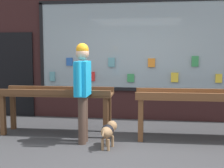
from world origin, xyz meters
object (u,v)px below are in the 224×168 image
(display_table_left, at_px, (57,97))
(display_table_right, at_px, (196,101))
(small_dog, at_px, (108,131))
(person_browsing, at_px, (83,84))

(display_table_left, xyz_separation_m, display_table_right, (2.70, 0.00, -0.00))
(display_table_left, xyz_separation_m, small_dog, (1.17, -0.76, -0.43))
(display_table_left, height_order, display_table_right, display_table_left)
(display_table_right, distance_m, person_browsing, 2.13)
(display_table_left, bearing_deg, display_table_right, 0.04)
(display_table_left, distance_m, person_browsing, 0.93)
(person_browsing, relative_size, small_dog, 3.06)
(display_table_left, distance_m, display_table_right, 2.70)
(display_table_left, xyz_separation_m, person_browsing, (0.67, -0.54, 0.33))
(small_dog, bearing_deg, person_browsing, 75.49)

